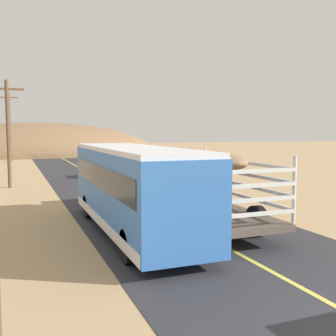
% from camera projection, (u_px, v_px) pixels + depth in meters
% --- Properties ---
extents(livestock_truck, '(2.53, 9.70, 3.02)m').
position_uv_depth(livestock_truck, '(180.00, 176.00, 18.03)').
color(livestock_truck, '#B2332D').
rests_on(livestock_truck, road_surface).
extents(bus, '(2.54, 10.00, 3.21)m').
position_uv_depth(bus, '(133.00, 187.00, 14.63)').
color(bus, '#3872C6').
rests_on(bus, road_surface).
extents(car_far, '(1.80, 4.40, 1.46)m').
position_uv_depth(car_far, '(106.00, 169.00, 32.54)').
color(car_far, '#264C8C').
rests_on(car_far, road_surface).
extents(power_pole_mid, '(2.20, 0.24, 7.19)m').
position_uv_depth(power_pole_mid, '(8.00, 130.00, 26.42)').
color(power_pole_mid, brown).
rests_on(power_pole_mid, ground).
extents(power_pole_far, '(2.20, 0.24, 8.60)m').
position_uv_depth(power_pole_far, '(10.00, 125.00, 49.37)').
color(power_pole_far, brown).
rests_on(power_pole_far, ground).
extents(distant_hill, '(39.61, 24.87, 10.58)m').
position_uv_depth(distant_hill, '(39.00, 154.00, 66.21)').
color(distant_hill, olive).
rests_on(distant_hill, ground).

